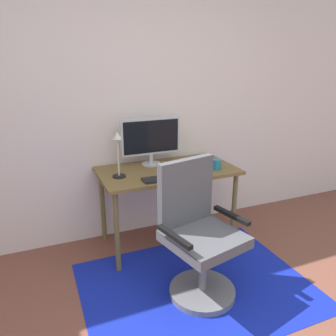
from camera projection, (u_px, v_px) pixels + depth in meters
name	position (u px, v px, depth m)	size (l,w,h in m)	color
wall_back	(126.00, 104.00, 3.11)	(6.00, 0.10, 2.60)	silver
area_rug	(196.00, 286.00, 2.61)	(1.74, 1.33, 0.01)	#11219E
desk	(168.00, 178.00, 3.05)	(1.25, 0.67, 0.75)	brown
monitor	(151.00, 138.00, 3.08)	(0.57, 0.18, 0.45)	#B2B2B7
keyboard	(168.00, 178.00, 2.78)	(0.43, 0.13, 0.02)	black
computer_mouse	(203.00, 172.00, 2.90)	(0.06, 0.10, 0.03)	black
coffee_cup	(217.00, 164.00, 3.01)	(0.08, 0.08, 0.10)	#1F6D88
cell_phone	(209.00, 159.00, 3.32)	(0.07, 0.14, 0.01)	black
desk_lamp	(118.00, 149.00, 2.75)	(0.11, 0.11, 0.39)	black
office_chair	(198.00, 239.00, 2.44)	(0.64, 0.60, 1.02)	slate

